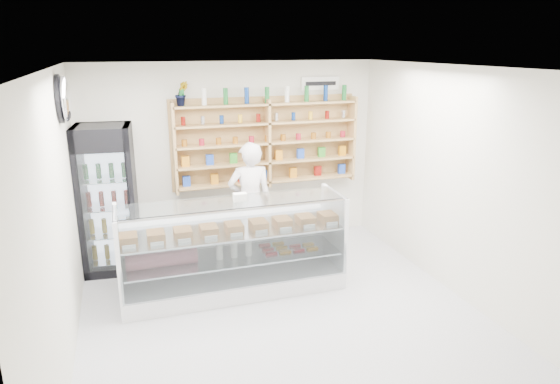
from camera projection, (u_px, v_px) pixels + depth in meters
name	position (u px, v px, depth m)	size (l,w,h in m)	color
room	(285.00, 202.00, 5.35)	(5.00, 5.00, 5.00)	#B5B4BA
display_counter	(233.00, 266.00, 6.31)	(2.78, 0.83, 1.21)	white
shop_worker	(250.00, 202.00, 7.14)	(0.63, 0.41, 1.73)	silver
drinks_cooler	(108.00, 199.00, 6.75)	(0.79, 0.77, 2.02)	black
wall_shelving	(267.00, 143.00, 7.58)	(2.84, 0.28, 1.33)	tan
potted_plant	(182.00, 94.00, 6.99)	(0.19, 0.15, 0.34)	#1E6626
security_mirror	(65.00, 99.00, 5.51)	(0.15, 0.50, 0.50)	silver
wall_sign	(320.00, 83.00, 7.72)	(0.62, 0.03, 0.20)	white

